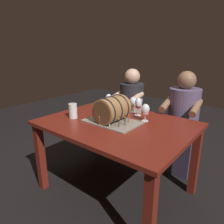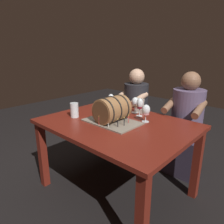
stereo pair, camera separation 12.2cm
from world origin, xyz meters
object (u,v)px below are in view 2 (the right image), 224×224
beer_pint (74,111)px  menu_card (139,106)px  dining_table (117,132)px  wine_glass_amber (111,100)px  person_seated_left (135,117)px  wine_glass_rose (146,111)px  wine_glass_white (135,103)px  barrel_cake (112,110)px  wine_glass_red (140,104)px  person_seated_right (185,129)px

beer_pint → menu_card: size_ratio=0.90×
dining_table → wine_glass_amber: (-0.29, 0.24, 0.22)m
menu_card → beer_pint: bearing=-121.9°
wine_glass_amber → beer_pint: bearing=-105.9°
dining_table → menu_card: size_ratio=8.45×
person_seated_left → wine_glass_rose: bearing=-46.8°
wine_glass_white → person_seated_left: size_ratio=0.15×
beer_pint → menu_card: bearing=54.4°
wine_glass_white → wine_glass_rose: 0.30m
wine_glass_white → person_seated_left: 0.59m
barrel_cake → menu_card: 0.41m
dining_table → wine_glass_rose: 0.34m
dining_table → wine_glass_amber: size_ratio=7.20×
dining_table → menu_card: 0.42m
wine_glass_white → wine_glass_rose: (0.25, -0.17, -0.00)m
beer_pint → person_seated_left: person_seated_left is taller
beer_pint → wine_glass_amber: bearing=74.1°
barrel_cake → beer_pint: barrel_cake is taller
beer_pint → wine_glass_white: bearing=56.4°
barrel_cake → wine_glass_amber: (-0.26, 0.27, 0.01)m
wine_glass_rose → beer_pint: wine_glass_rose is taller
wine_glass_rose → menu_card: bearing=138.1°
wine_glass_white → barrel_cake: bearing=-85.8°
wine_glass_red → menu_card: (-0.07, 0.08, -0.04)m
beer_pint → dining_table: bearing=22.5°
beer_pint → person_seated_right: size_ratio=0.12×
wine_glass_white → wine_glass_amber: bearing=-152.6°
wine_glass_amber → wine_glass_rose: bearing=-5.2°
dining_table → barrel_cake: bearing=-136.2°
person_seated_left → wine_glass_white: bearing=-54.7°
barrel_cake → beer_pint: (-0.38, -0.14, -0.05)m
person_seated_right → barrel_cake: bearing=-115.4°
beer_pint → person_seated_right: (0.76, 0.93, -0.27)m
wine_glass_red → beer_pint: wine_glass_red is taller
barrel_cake → wine_glass_red: size_ratio=2.70×
dining_table → beer_pint: size_ratio=9.38×
dining_table → person_seated_right: bearing=65.6°
wine_glass_amber → wine_glass_rose: 0.48m
wine_glass_white → menu_card: wine_glass_white is taller
wine_glass_rose → person_seated_right: (0.16, 0.57, -0.31)m
barrel_cake → wine_glass_white: bearing=94.2°
dining_table → barrel_cake: 0.22m
beer_pint → person_seated_right: 1.23m
wine_glass_rose → beer_pint: size_ratio=1.16×
wine_glass_rose → beer_pint: (-0.60, -0.36, -0.04)m
menu_card → person_seated_right: person_seated_right is taller
barrel_cake → person_seated_left: (-0.31, 0.79, -0.34)m
person_seated_right → wine_glass_red: bearing=-122.6°
wine_glass_red → menu_card: wine_glass_red is taller
wine_glass_red → menu_card: 0.11m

